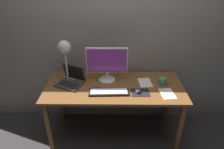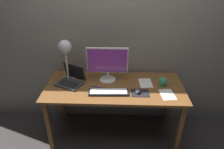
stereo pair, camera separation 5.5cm
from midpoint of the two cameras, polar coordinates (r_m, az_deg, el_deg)
ground_plane at (r=2.86m, az=1.15°, el=-15.84°), size 4.80×4.80×0.00m
back_wall at (r=2.52m, az=1.63°, el=12.60°), size 4.80×0.06×2.60m
desk at (r=2.43m, az=1.30°, el=-4.78°), size 1.60×0.70×0.74m
monitor at (r=2.39m, az=-0.65°, el=3.31°), size 0.48×0.20×0.42m
keyboard_main at (r=2.26m, az=-0.24°, el=-4.88°), size 0.44×0.16×0.03m
laptop at (r=2.46m, az=-10.49°, el=-0.98°), size 0.36×0.34×0.22m
desk_lamp at (r=2.39m, az=-12.20°, el=6.43°), size 0.16×0.16×0.51m
mousepad at (r=2.29m, az=8.49°, el=-5.11°), size 0.20×0.16×0.00m
mouse at (r=2.29m, az=7.84°, el=-4.58°), size 0.06×0.10×0.03m
coffee_mug at (r=2.46m, az=14.50°, el=-2.04°), size 0.12×0.08×0.08m
paper_sheet_near_mouse at (r=2.33m, az=15.78°, el=-5.37°), size 0.17×0.23×0.00m
paper_sheet_by_keyboard at (r=2.48m, az=9.91°, el=-2.34°), size 0.17×0.22×0.00m
pen at (r=2.37m, az=-3.82°, el=-3.45°), size 0.14×0.05×0.01m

